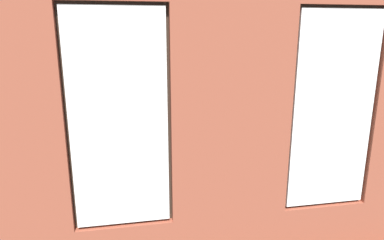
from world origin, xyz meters
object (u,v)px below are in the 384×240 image
object	(u,v)px
cup_ceramic	(198,142)
potted_plant_beside_window_right	(91,198)
potted_plant_near_tv	(47,181)
media_console	(27,171)
papasan_chair	(160,120)
potted_plant_by_left_couch	(264,130)
table_plant_small	(192,137)
potted_plant_between_couches	(294,170)
potted_plant_foreground_right	(68,113)
couch_by_window	(193,212)
couch_left	(314,155)
candle_jar	(183,139)
tv_flatscreen	(22,132)
remote_black	(208,139)
coffee_table	(192,145)
potted_plant_corner_near_left	(266,103)

from	to	relation	value
cup_ceramic	potted_plant_beside_window_right	bearing A→B (deg)	53.80
potted_plant_near_tv	potted_plant_beside_window_right	xyz separation A→B (m)	(-0.65, 0.86, 0.14)
media_console	papasan_chair	size ratio (longest dim) A/B	1.09
papasan_chair	potted_plant_by_left_couch	bearing A→B (deg)	150.98
table_plant_small	potted_plant_near_tv	distance (m)	2.76
potted_plant_between_couches	potted_plant_foreground_right	xyz separation A→B (m)	(3.37, -4.05, -0.03)
couch_by_window	potted_plant_foreground_right	bearing A→B (deg)	-63.38
couch_left	candle_jar	xyz separation A→B (m)	(2.23, -0.91, 0.15)
cup_ceramic	tv_flatscreen	distance (m)	2.96
couch_left	candle_jar	distance (m)	2.41
cup_ceramic	potted_plant_between_couches	xyz separation A→B (m)	(-0.78, 2.18, 0.27)
candle_jar	media_console	world-z (taller)	media_console
couch_left	media_console	bearing A→B (deg)	-93.90
couch_by_window	couch_left	xyz separation A→B (m)	(-2.51, -1.57, -0.00)
table_plant_small	media_console	world-z (taller)	table_plant_small
remote_black	tv_flatscreen	xyz separation A→B (m)	(3.16, 0.68, 0.50)
potted_plant_beside_window_right	papasan_chair	bearing A→B (deg)	-105.49
candle_jar	potted_plant_foreground_right	size ratio (longest dim) A/B	0.09
couch_left	remote_black	size ratio (longest dim) A/B	10.62
potted_plant_between_couches	potted_plant_foreground_right	distance (m)	5.26
candle_jar	tv_flatscreen	xyz separation A→B (m)	(2.64, 0.63, 0.46)
candle_jar	tv_flatscreen	distance (m)	2.76
papasan_chair	potted_plant_near_tv	bearing A→B (deg)	61.39
table_plant_small	potted_plant_by_left_couch	world-z (taller)	potted_plant_by_left_couch
couch_left	remote_black	distance (m)	1.97
candle_jar	potted_plant_by_left_couch	bearing A→B (deg)	-166.53
cup_ceramic	coffee_table	bearing A→B (deg)	-54.47
couch_by_window	cup_ceramic	world-z (taller)	couch_by_window
potted_plant_corner_near_left	potted_plant_foreground_right	world-z (taller)	potted_plant_corner_near_left
coffee_table	papasan_chair	xyz separation A→B (m)	(0.44, -1.72, 0.07)
candle_jar	table_plant_small	world-z (taller)	table_plant_small
candle_jar	potted_plant_by_left_couch	size ratio (longest dim) A/B	0.17
tv_flatscreen	papasan_chair	distance (m)	3.30
couch_by_window	potted_plant_beside_window_right	bearing A→B (deg)	4.62
tv_flatscreen	potted_plant_by_left_couch	world-z (taller)	tv_flatscreen
potted_plant_beside_window_right	couch_by_window	bearing A→B (deg)	-175.38
cup_ceramic	tv_flatscreen	bearing A→B (deg)	7.61
couch_left	potted_plant_corner_near_left	xyz separation A→B (m)	(-0.15, -2.59, 0.42)
cup_ceramic	potted_plant_near_tv	world-z (taller)	potted_plant_near_tv
potted_plant_beside_window_right	cup_ceramic	bearing A→B (deg)	-126.20
tv_flatscreen	potted_plant_beside_window_right	size ratio (longest dim) A/B	0.82
remote_black	potted_plant_by_left_couch	xyz separation A→B (m)	(-1.32, -0.39, -0.00)
potted_plant_by_left_couch	potted_plant_foreground_right	bearing A→B (deg)	-15.89
remote_black	media_console	size ratio (longest dim) A/B	0.14
couch_by_window	coffee_table	bearing A→B (deg)	-100.42
media_console	potted_plant_foreground_right	xyz separation A→B (m)	(-0.32, -2.26, 0.44)
papasan_chair	candle_jar	bearing A→B (deg)	99.91
couch_left	cup_ceramic	distance (m)	2.09
potted_plant_foreground_right	potted_plant_beside_window_right	size ratio (longest dim) A/B	0.90
table_plant_small	candle_jar	bearing A→B (deg)	-35.00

